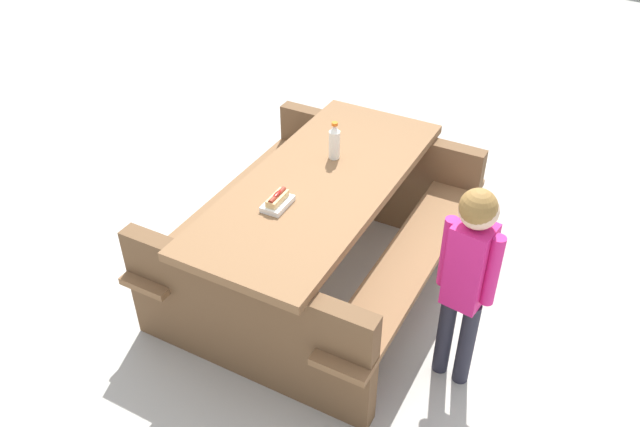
{
  "coord_description": "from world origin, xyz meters",
  "views": [
    {
      "loc": [
        2.56,
        1.39,
        2.68
      ],
      "look_at": [
        0.0,
        0.0,
        0.52
      ],
      "focal_mm": 36.03,
      "sensor_mm": 36.0,
      "label": 1
    }
  ],
  "objects_px": {
    "soda_bottle": "(334,142)",
    "hotdog_tray": "(277,201)",
    "picnic_table": "(320,225)",
    "child_in_coat": "(469,266)"
  },
  "relations": [
    {
      "from": "soda_bottle",
      "to": "hotdog_tray",
      "type": "xyz_separation_m",
      "value": [
        0.56,
        -0.04,
        -0.07
      ]
    },
    {
      "from": "hotdog_tray",
      "to": "soda_bottle",
      "type": "bearing_deg",
      "value": 176.38
    },
    {
      "from": "picnic_table",
      "to": "soda_bottle",
      "type": "height_order",
      "value": "soda_bottle"
    },
    {
      "from": "picnic_table",
      "to": "soda_bottle",
      "type": "xyz_separation_m",
      "value": [
        -0.25,
        -0.04,
        0.41
      ]
    },
    {
      "from": "soda_bottle",
      "to": "child_in_coat",
      "type": "bearing_deg",
      "value": 60.88
    },
    {
      "from": "picnic_table",
      "to": "child_in_coat",
      "type": "distance_m",
      "value": 1.02
    },
    {
      "from": "child_in_coat",
      "to": "hotdog_tray",
      "type": "bearing_deg",
      "value": -88.82
    },
    {
      "from": "soda_bottle",
      "to": "hotdog_tray",
      "type": "bearing_deg",
      "value": -3.62
    },
    {
      "from": "picnic_table",
      "to": "soda_bottle",
      "type": "bearing_deg",
      "value": -170.5
    },
    {
      "from": "picnic_table",
      "to": "hotdog_tray",
      "type": "xyz_separation_m",
      "value": [
        0.31,
        -0.08,
        0.34
      ]
    }
  ]
}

